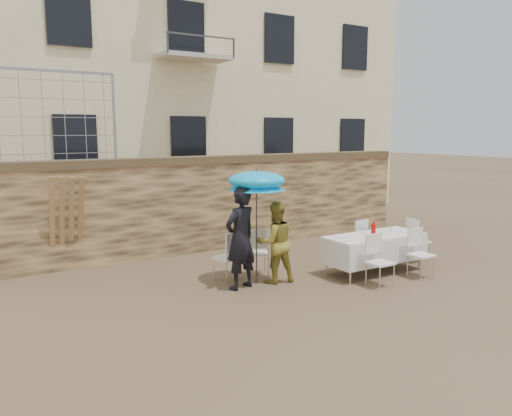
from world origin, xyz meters
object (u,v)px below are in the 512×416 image
umbrella (257,184)px  banquet_table (375,237)px  table_chair_back (355,240)px  couple_chair_left (226,256)px  table_chair_front_left (380,261)px  man_suit (240,238)px  table_chair_side (418,240)px  woman_dress (275,242)px  soda_bottle (374,231)px  table_chair_front_right (421,254)px  couple_chair_right (258,252)px

umbrella → banquet_table: bearing=-14.0°
banquet_table → table_chair_back: (0.20, 0.80, -0.25)m
couple_chair_left → banquet_table: bearing=139.1°
banquet_table → table_chair_back: size_ratio=2.19×
table_chair_front_left → banquet_table: bearing=51.2°
couple_chair_left → table_chair_front_left: size_ratio=1.00×
man_suit → table_chair_front_left: bearing=134.5°
table_chair_front_left → couple_chair_left: bearing=140.9°
table_chair_back → table_chair_side: 1.39m
woman_dress → couple_chair_left: (-0.75, 0.55, -0.29)m
woman_dress → banquet_table: bearing=176.4°
umbrella → soda_bottle: 2.54m
table_chair_front_left → table_chair_front_right: 1.10m
woman_dress → couple_chair_left: bearing=-26.2°
soda_bottle → table_chair_front_right: bearing=-40.6°
banquet_table → table_chair_front_right: (0.50, -0.75, -0.25)m
table_chair_front_left → table_chair_back: size_ratio=1.00×
man_suit → soda_bottle: size_ratio=7.18×
umbrella → banquet_table: umbrella is taller
woman_dress → table_chair_front_right: 2.88m
table_chair_front_left → couple_chair_right: bearing=130.1°
woman_dress → table_chair_back: 2.31m
soda_bottle → table_chair_side: bearing=8.9°
soda_bottle → table_chair_front_left: size_ratio=0.27×
man_suit → table_chair_side: man_suit is taller
woman_dress → table_chair_front_right: size_ratio=1.60×
soda_bottle → banquet_table: bearing=36.9°
couple_chair_right → soda_bottle: bearing=167.6°
soda_bottle → table_chair_front_left: soda_bottle is taller
soda_bottle → table_chair_front_left: (-0.40, -0.60, -0.43)m
umbrella → table_chair_back: size_ratio=2.07×
umbrella → couple_chair_right: size_ratio=2.07×
woman_dress → table_chair_side: bearing=-176.6°
couple_chair_right → soda_bottle: soda_bottle is taller
banquet_table → table_chair_front_left: 0.99m
soda_bottle → table_chair_front_right: size_ratio=0.27×
banquet_table → table_chair_front_left: bearing=-128.7°
man_suit → table_chair_side: size_ratio=1.95×
umbrella → couple_chair_left: size_ratio=2.07×
man_suit → woman_dress: bearing=163.9°
couple_chair_left → table_chair_front_left: same height
table_chair_front_right → table_chair_back: 1.58m
woman_dress → table_chair_front_left: 1.96m
soda_bottle → table_chair_front_right: soda_bottle is taller
table_chair_back → couple_chair_left: bearing=-10.9°
banquet_table → umbrella: bearing=166.0°
couple_chair_left → soda_bottle: size_ratio=3.69×
couple_chair_right → man_suit: bearing=57.8°
couple_chair_right → table_chair_front_left: 2.36m
couple_chair_right → banquet_table: size_ratio=0.46×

